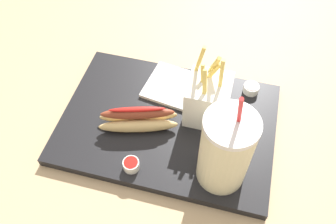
{
  "coord_description": "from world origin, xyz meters",
  "views": [
    {
      "loc": [
        0.11,
        -0.42,
        0.63
      ],
      "look_at": [
        0.0,
        0.0,
        0.05
      ],
      "focal_mm": 37.99,
      "sensor_mm": 36.0,
      "label": 1
    }
  ],
  "objects_px": {
    "fries_basket": "(208,99)",
    "ketchup_cup_3": "(251,88)",
    "soda_cup": "(226,151)",
    "hot_dog_1": "(138,119)",
    "napkin_stack": "(172,86)",
    "ketchup_cup_1": "(207,80)",
    "ketchup_cup_2": "(131,164)"
  },
  "relations": [
    {
      "from": "fries_basket",
      "to": "ketchup_cup_3",
      "type": "bearing_deg",
      "value": 45.41
    },
    {
      "from": "soda_cup",
      "to": "fries_basket",
      "type": "relative_size",
      "value": 1.43
    },
    {
      "from": "hot_dog_1",
      "to": "napkin_stack",
      "type": "height_order",
      "value": "hot_dog_1"
    },
    {
      "from": "hot_dog_1",
      "to": "ketchup_cup_1",
      "type": "bearing_deg",
      "value": 52.74
    },
    {
      "from": "fries_basket",
      "to": "ketchup_cup_1",
      "type": "height_order",
      "value": "fries_basket"
    },
    {
      "from": "fries_basket",
      "to": "ketchup_cup_2",
      "type": "distance_m",
      "value": 0.2
    },
    {
      "from": "fries_basket",
      "to": "napkin_stack",
      "type": "distance_m",
      "value": 0.11
    },
    {
      "from": "fries_basket",
      "to": "napkin_stack",
      "type": "bearing_deg",
      "value": 148.57
    },
    {
      "from": "ketchup_cup_3",
      "to": "soda_cup",
      "type": "bearing_deg",
      "value": -98.33
    },
    {
      "from": "ketchup_cup_1",
      "to": "napkin_stack",
      "type": "bearing_deg",
      "value": -157.27
    },
    {
      "from": "ketchup_cup_2",
      "to": "ketchup_cup_3",
      "type": "height_order",
      "value": "ketchup_cup_2"
    },
    {
      "from": "fries_basket",
      "to": "ketchup_cup_2",
      "type": "height_order",
      "value": "fries_basket"
    },
    {
      "from": "hot_dog_1",
      "to": "ketchup_cup_2",
      "type": "relative_size",
      "value": 5.36
    },
    {
      "from": "napkin_stack",
      "to": "ketchup_cup_2",
      "type": "bearing_deg",
      "value": -96.42
    },
    {
      "from": "ketchup_cup_2",
      "to": "ketchup_cup_3",
      "type": "distance_m",
      "value": 0.32
    },
    {
      "from": "hot_dog_1",
      "to": "napkin_stack",
      "type": "distance_m",
      "value": 0.13
    },
    {
      "from": "ketchup_cup_2",
      "to": "ketchup_cup_1",
      "type": "bearing_deg",
      "value": 68.43
    },
    {
      "from": "soda_cup",
      "to": "hot_dog_1",
      "type": "bearing_deg",
      "value": 159.68
    },
    {
      "from": "soda_cup",
      "to": "ketchup_cup_3",
      "type": "bearing_deg",
      "value": 81.67
    },
    {
      "from": "ketchup_cup_1",
      "to": "hot_dog_1",
      "type": "bearing_deg",
      "value": -127.26
    },
    {
      "from": "ketchup_cup_2",
      "to": "fries_basket",
      "type": "bearing_deg",
      "value": 55.16
    },
    {
      "from": "hot_dog_1",
      "to": "ketchup_cup_3",
      "type": "relative_size",
      "value": 4.92
    },
    {
      "from": "napkin_stack",
      "to": "soda_cup",
      "type": "bearing_deg",
      "value": -52.81
    },
    {
      "from": "fries_basket",
      "to": "ketchup_cup_1",
      "type": "xyz_separation_m",
      "value": [
        -0.02,
        0.09,
        -0.04
      ]
    },
    {
      "from": "fries_basket",
      "to": "napkin_stack",
      "type": "height_order",
      "value": "fries_basket"
    },
    {
      "from": "hot_dog_1",
      "to": "ketchup_cup_1",
      "type": "height_order",
      "value": "hot_dog_1"
    },
    {
      "from": "ketchup_cup_3",
      "to": "napkin_stack",
      "type": "xyz_separation_m",
      "value": [
        -0.17,
        -0.03,
        -0.01
      ]
    },
    {
      "from": "ketchup_cup_2",
      "to": "napkin_stack",
      "type": "xyz_separation_m",
      "value": [
        0.02,
        0.22,
        -0.01
      ]
    },
    {
      "from": "fries_basket",
      "to": "hot_dog_1",
      "type": "relative_size",
      "value": 0.98
    },
    {
      "from": "soda_cup",
      "to": "hot_dog_1",
      "type": "xyz_separation_m",
      "value": [
        -0.18,
        0.07,
        -0.06
      ]
    },
    {
      "from": "ketchup_cup_2",
      "to": "napkin_stack",
      "type": "relative_size",
      "value": 0.28
    },
    {
      "from": "ketchup_cup_1",
      "to": "soda_cup",
      "type": "bearing_deg",
      "value": -72.62
    }
  ]
}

